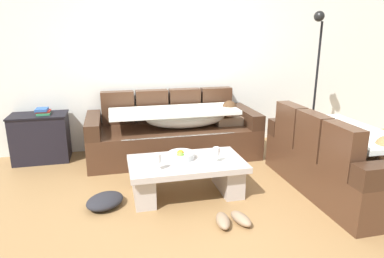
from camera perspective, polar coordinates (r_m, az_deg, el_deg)
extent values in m
plane|color=olive|center=(3.44, 5.29, -13.34)|extent=(14.00, 14.00, 0.00)
cube|color=white|center=(5.09, -2.21, 12.24)|extent=(9.00, 0.10, 2.70)
cube|color=#472C1C|center=(4.74, -3.08, -2.14)|extent=(2.29, 0.92, 0.42)
cube|color=#472C1C|center=(4.92, -12.31, 3.52)|extent=(0.45, 0.16, 0.46)
cube|color=#472C1C|center=(4.95, -6.71, 3.85)|extent=(0.45, 0.16, 0.46)
cube|color=#472C1C|center=(5.03, -1.24, 4.15)|extent=(0.45, 0.16, 0.46)
cube|color=#472C1C|center=(5.15, 4.03, 4.39)|extent=(0.45, 0.16, 0.46)
cube|color=#382316|center=(4.59, -16.21, 0.67)|extent=(0.18, 0.92, 0.20)
cube|color=#382316|center=(4.94, 8.99, 2.19)|extent=(0.18, 0.92, 0.20)
cube|color=gray|center=(4.85, 6.06, 1.49)|extent=(0.36, 0.28, 0.11)
sphere|color=beige|center=(4.78, 6.27, 3.23)|extent=(0.21, 0.21, 0.21)
sphere|color=#4C331E|center=(4.77, 6.28, 3.58)|extent=(0.20, 0.20, 0.20)
ellipsoid|color=white|center=(4.62, -1.02, 1.95)|extent=(1.10, 0.44, 0.28)
cube|color=white|center=(4.55, -3.01, 2.99)|extent=(1.70, 0.60, 0.05)
cube|color=white|center=(4.32, -2.02, -3.64)|extent=(1.44, 0.04, 0.38)
cube|color=#472C1C|center=(4.09, 23.51, -6.49)|extent=(0.92, 1.76, 0.42)
cube|color=#472C1C|center=(3.38, 23.79, -3.19)|extent=(0.16, 0.44, 0.46)
cube|color=#472C1C|center=(3.74, 19.58, -0.97)|extent=(0.16, 0.44, 0.46)
cube|color=#472C1C|center=(4.12, 16.13, 0.85)|extent=(0.16, 0.44, 0.46)
cube|color=#382316|center=(4.61, 18.19, 0.58)|extent=(0.92, 0.18, 0.20)
cube|color=gray|center=(3.64, 28.91, -5.44)|extent=(0.28, 0.36, 0.11)
ellipsoid|color=white|center=(4.09, 23.78, -1.34)|extent=(0.44, 0.84, 0.28)
cube|color=white|center=(4.00, 25.03, -0.36)|extent=(0.60, 1.28, 0.05)
cube|color=white|center=(4.36, 28.22, -5.45)|extent=(0.04, 1.09, 0.38)
cube|color=#B6ADA8|center=(3.58, -0.92, -5.81)|extent=(1.20, 0.68, 0.06)
cube|color=#B6ADA8|center=(3.60, -8.17, -9.20)|extent=(0.20, 0.54, 0.32)
cube|color=#B6ADA8|center=(3.78, 5.99, -7.86)|extent=(0.20, 0.54, 0.32)
cylinder|color=silver|center=(3.63, -1.80, -4.45)|extent=(0.28, 0.28, 0.07)
sphere|color=orange|center=(3.61, -1.95, -4.13)|extent=(0.08, 0.08, 0.08)
sphere|color=#6AA331|center=(3.55, -1.94, -4.50)|extent=(0.08, 0.08, 0.08)
cylinder|color=silver|center=(3.37, -5.70, -6.75)|extent=(0.06, 0.06, 0.01)
cylinder|color=silver|center=(3.36, -5.72, -6.11)|extent=(0.01, 0.01, 0.07)
cylinder|color=silver|center=(3.33, -5.76, -4.83)|extent=(0.07, 0.07, 0.08)
cylinder|color=silver|center=(3.53, 4.07, -5.60)|extent=(0.06, 0.06, 0.01)
cylinder|color=silver|center=(3.52, 4.08, -4.99)|extent=(0.01, 0.01, 0.07)
cylinder|color=silver|center=(3.49, 4.11, -3.76)|extent=(0.07, 0.07, 0.08)
cube|color=white|center=(3.64, 4.08, -4.91)|extent=(0.30, 0.23, 0.01)
cube|color=black|center=(4.97, -23.96, -1.45)|extent=(0.70, 0.42, 0.62)
cube|color=black|center=(4.89, -24.38, 2.13)|extent=(0.72, 0.44, 0.02)
cube|color=#338C59|center=(4.87, -23.59, 2.44)|extent=(0.17, 0.22, 0.02)
cube|color=red|center=(4.88, -23.62, 2.73)|extent=(0.17, 0.17, 0.02)
cube|color=#2D569E|center=(4.86, -23.85, 3.00)|extent=(0.15, 0.18, 0.03)
cylinder|color=black|center=(5.49, 19.11, -2.64)|extent=(0.28, 0.28, 0.02)
cylinder|color=black|center=(5.29, 20.01, 6.75)|extent=(0.03, 0.03, 1.80)
sphere|color=black|center=(5.09, 20.52, 17.26)|extent=(0.14, 0.14, 0.14)
ellipsoid|color=#8C7259|center=(3.18, 5.21, -15.04)|extent=(0.16, 0.28, 0.09)
ellipsoid|color=#8C7259|center=(3.23, 8.20, -14.65)|extent=(0.19, 0.29, 0.09)
ellipsoid|color=#232328|center=(3.57, -14.37, -11.58)|extent=(0.51, 0.51, 0.12)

